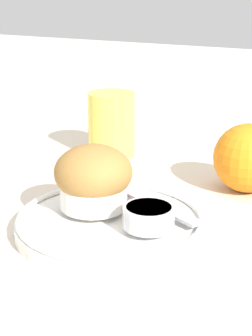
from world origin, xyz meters
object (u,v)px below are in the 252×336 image
Objects in this scene: butter_knife at (146,200)px; orange_fruit at (248,158)px; muffin at (93,178)px; juice_glass at (111,124)px.

orange_fruit is (0.08, 0.13, 0.02)m from butter_knife.
muffin is 0.21m from orange_fruit.
orange_fruit is (0.12, 0.17, -0.01)m from muffin.
butter_knife is 1.60× the size of juice_glass.
juice_glass reaches higher than orange_fruit.
orange_fruit reaches higher than butter_knife.
butter_knife is (0.05, 0.04, -0.03)m from muffin.
muffin reaches higher than butter_knife.
juice_glass reaches higher than butter_knife.
juice_glass is at bearing 113.08° from muffin.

